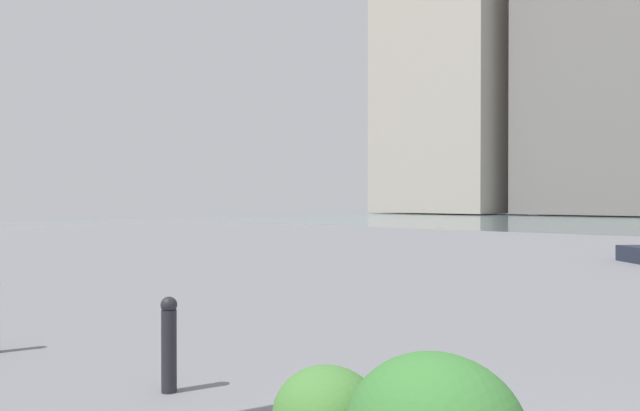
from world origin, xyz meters
The scene contains 3 objects.
building_annex centered at (20.21, -64.04, 13.64)m, with size 15.93×10.02×29.34m.
building_highrise centered at (36.85, -62.21, 19.25)m, with size 13.89×11.32×38.50m.
bollard_near centered at (3.66, -1.07, 0.39)m, with size 0.13×0.13×0.75m.
Camera 1 is at (-0.59, 1.97, 1.52)m, focal length 36.61 mm.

